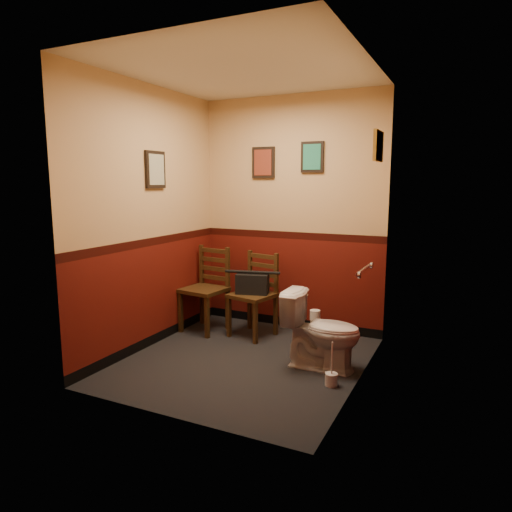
% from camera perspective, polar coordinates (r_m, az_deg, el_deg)
% --- Properties ---
extents(floor, '(2.20, 2.40, 0.00)m').
position_cam_1_polar(floor, '(4.56, -1.39, -12.96)').
color(floor, black).
rests_on(floor, ground).
extents(ceiling, '(2.20, 2.40, 0.00)m').
position_cam_1_polar(ceiling, '(4.34, -1.54, 22.23)').
color(ceiling, silver).
rests_on(ceiling, ground).
extents(wall_back, '(2.20, 0.00, 2.70)m').
position_cam_1_polar(wall_back, '(5.34, 4.43, 5.18)').
color(wall_back, '#52110B').
rests_on(wall_back, ground).
extents(wall_front, '(2.20, 0.00, 2.70)m').
position_cam_1_polar(wall_front, '(3.23, -11.20, 2.45)').
color(wall_front, '#52110B').
rests_on(wall_front, ground).
extents(wall_left, '(0.00, 2.40, 2.70)m').
position_cam_1_polar(wall_left, '(4.84, -13.17, 4.56)').
color(wall_left, '#52110B').
rests_on(wall_left, ground).
extents(wall_right, '(0.00, 2.40, 2.70)m').
position_cam_1_polar(wall_right, '(3.87, 13.23, 3.47)').
color(wall_right, '#52110B').
rests_on(wall_right, ground).
extents(grab_bar, '(0.05, 0.56, 0.06)m').
position_cam_1_polar(grab_bar, '(4.18, 13.36, -1.68)').
color(grab_bar, silver).
rests_on(grab_bar, wall_right).
extents(framed_print_back_a, '(0.28, 0.04, 0.36)m').
position_cam_1_polar(framed_print_back_a, '(5.45, 0.92, 11.60)').
color(framed_print_back_a, black).
rests_on(framed_print_back_a, wall_back).
extents(framed_print_back_b, '(0.26, 0.04, 0.34)m').
position_cam_1_polar(framed_print_back_b, '(5.23, 7.05, 12.18)').
color(framed_print_back_b, black).
rests_on(framed_print_back_b, wall_back).
extents(framed_print_left, '(0.04, 0.30, 0.38)m').
position_cam_1_polar(framed_print_left, '(4.90, -12.46, 10.49)').
color(framed_print_left, black).
rests_on(framed_print_left, wall_left).
extents(framed_print_right, '(0.04, 0.34, 0.28)m').
position_cam_1_polar(framed_print_right, '(4.46, 15.01, 13.13)').
color(framed_print_right, olive).
rests_on(framed_print_right, wall_right).
extents(toilet, '(0.73, 0.42, 0.71)m').
position_cam_1_polar(toilet, '(4.33, 8.23, -9.28)').
color(toilet, white).
rests_on(toilet, floor).
extents(toilet_brush, '(0.11, 0.11, 0.39)m').
position_cam_1_polar(toilet_brush, '(4.08, 9.40, -14.87)').
color(toilet_brush, silver).
rests_on(toilet_brush, floor).
extents(chair_left, '(0.51, 0.51, 0.98)m').
position_cam_1_polar(chair_left, '(5.37, -6.22, -4.11)').
color(chair_left, '#482E15').
rests_on(chair_left, floor).
extents(chair_right, '(0.52, 0.52, 0.94)m').
position_cam_1_polar(chair_right, '(5.16, -0.16, -4.83)').
color(chair_right, '#482E15').
rests_on(chair_right, floor).
extents(handbag, '(0.39, 0.26, 0.26)m').
position_cam_1_polar(handbag, '(5.09, -0.45, -3.47)').
color(handbag, black).
rests_on(handbag, chair_right).
extents(tp_stack, '(0.24, 0.15, 0.32)m').
position_cam_1_polar(tp_stack, '(5.21, 7.43, -8.64)').
color(tp_stack, silver).
rests_on(tp_stack, floor).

